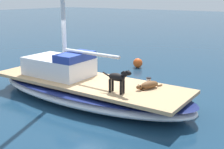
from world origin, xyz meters
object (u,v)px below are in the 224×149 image
object	(u,v)px
sailboat_main	(87,90)
dog_brown	(148,85)
mooring_buoy	(138,63)
dog_black	(118,78)
deck_winch	(149,81)

from	to	relation	value
sailboat_main	dog_brown	size ratio (longest dim) A/B	8.01
mooring_buoy	dog_black	bearing A→B (deg)	-153.55
dog_black	dog_brown	size ratio (longest dim) A/B	1.02
dog_brown	sailboat_main	bearing A→B (deg)	101.69
mooring_buoy	dog_brown	bearing A→B (deg)	-144.90
dog_brown	mooring_buoy	distance (m)	5.35
dog_brown	mooring_buoy	bearing A→B (deg)	35.10
dog_black	sailboat_main	bearing A→B (deg)	74.32
dog_black	mooring_buoy	distance (m)	5.87
sailboat_main	dog_brown	bearing A→B (deg)	-78.31
dog_black	dog_brown	xyz separation A→B (m)	(0.84, -0.48, -0.32)
sailboat_main	mooring_buoy	world-z (taller)	sailboat_main
sailboat_main	deck_winch	bearing A→B (deg)	-65.84
deck_winch	mooring_buoy	bearing A→B (deg)	35.63
sailboat_main	mooring_buoy	distance (m)	4.89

